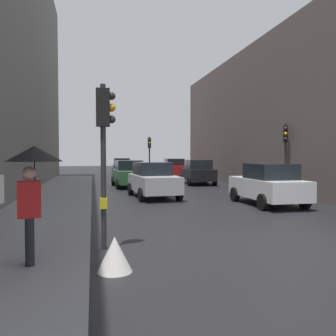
{
  "coord_description": "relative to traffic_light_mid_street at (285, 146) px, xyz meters",
  "views": [
    {
      "loc": [
        -4.94,
        -7.78,
        2.14
      ],
      "look_at": [
        -1.35,
        9.1,
        1.49
      ],
      "focal_mm": 37.86,
      "sensor_mm": 36.0,
      "label": 1
    }
  ],
  "objects": [
    {
      "name": "sidewalk_kerb",
      "position": [
        -11.3,
        -2.66,
        -2.49
      ],
      "size": [
        3.21,
        40.0,
        0.16
      ],
      "primitive_type": "cube",
      "color": "gray",
      "rests_on": "ground"
    },
    {
      "name": "pedestrian_with_umbrella",
      "position": [
        -10.69,
        -9.71,
        -0.73
      ],
      "size": [
        1.0,
        1.0,
        2.14
      ],
      "color": "black",
      "rests_on": "sidewalk_kerb"
    },
    {
      "name": "car_dark_suv",
      "position": [
        -2.18,
        8.14,
        -1.69
      ],
      "size": [
        2.27,
        4.32,
        1.76
      ],
      "color": "black",
      "rests_on": "ground"
    },
    {
      "name": "warning_sign_triangle",
      "position": [
        -9.25,
        -9.98,
        -2.24
      ],
      "size": [
        0.64,
        0.64,
        0.65
      ],
      "primitive_type": "cone",
      "color": "silver",
      "rests_on": "ground"
    },
    {
      "name": "traffic_light_near_left",
      "position": [
        -9.37,
        -8.38,
        -0.01
      ],
      "size": [
        0.44,
        0.26,
        3.71
      ],
      "color": "#2D2D2D",
      "rests_on": "ground"
    },
    {
      "name": "car_green_estate",
      "position": [
        -7.3,
        6.93,
        -1.69
      ],
      "size": [
        2.18,
        4.28,
        1.76
      ],
      "color": "#2D6038",
      "rests_on": "ground"
    },
    {
      "name": "car_red_sedan",
      "position": [
        -2.1,
        16.24,
        -1.69
      ],
      "size": [
        2.2,
        4.29,
        1.76
      ],
      "color": "red",
      "rests_on": "ground"
    },
    {
      "name": "traffic_light_far_median",
      "position": [
        -4.92,
        13.24,
        -0.04
      ],
      "size": [
        0.24,
        0.43,
        3.66
      ],
      "color": "#2D2D2D",
      "rests_on": "ground"
    },
    {
      "name": "traffic_light_mid_street",
      "position": [
        0.0,
        0.0,
        0.0
      ],
      "size": [
        0.36,
        0.45,
        3.72
      ],
      "color": "#2D2D2D",
      "rests_on": "ground"
    },
    {
      "name": "car_silver_hatchback",
      "position": [
        -6.7,
        0.92,
        -1.69
      ],
      "size": [
        2.28,
        4.33,
        1.76
      ],
      "color": "#BCBCC1",
      "rests_on": "ground"
    },
    {
      "name": "ground_plane",
      "position": [
        -4.69,
        -8.66,
        -2.57
      ],
      "size": [
        120.0,
        120.0,
        0.0
      ],
      "primitive_type": "plane",
      "color": "black"
    },
    {
      "name": "car_white_compact",
      "position": [
        -2.36,
        -2.68,
        -1.69
      ],
      "size": [
        2.04,
        4.21,
        1.76
      ],
      "color": "silver",
      "rests_on": "ground"
    },
    {
      "name": "car_blue_van",
      "position": [
        -6.65,
        21.02,
        -1.69
      ],
      "size": [
        2.13,
        4.26,
        1.76
      ],
      "color": "navy",
      "rests_on": "ground"
    },
    {
      "name": "building_facade_right",
      "position": [
        6.31,
        5.15,
        2.05
      ],
      "size": [
        12.0,
        27.98,
        9.23
      ],
      "primitive_type": "cube",
      "color": "#5B514C",
      "rests_on": "ground"
    }
  ]
}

